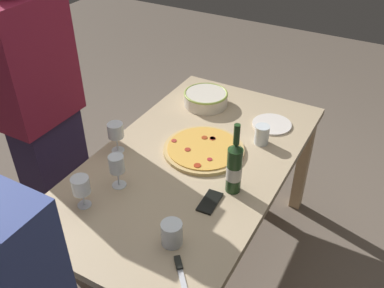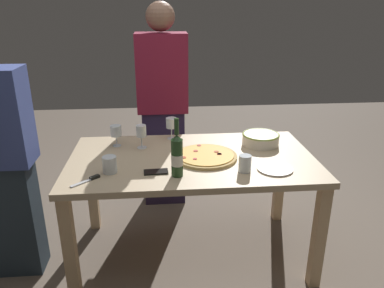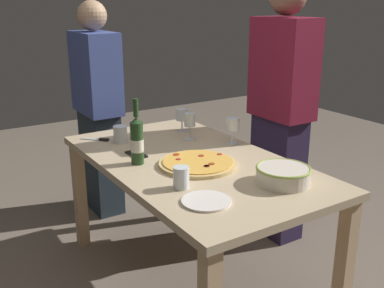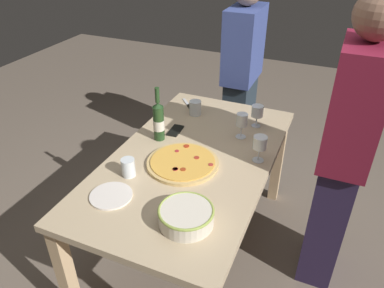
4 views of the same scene
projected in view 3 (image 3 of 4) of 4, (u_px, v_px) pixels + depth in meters
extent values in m
plane|color=#706154|center=(192.00, 279.00, 2.71)|extent=(8.00, 8.00, 0.00)
cube|color=tan|center=(192.00, 163.00, 2.49)|extent=(1.60, 0.90, 0.04)
cube|color=tan|center=(80.00, 195.00, 3.00)|extent=(0.07, 0.07, 0.71)
cube|color=tan|center=(183.00, 172.00, 3.40)|extent=(0.07, 0.07, 0.71)
cube|color=tan|center=(344.00, 266.00, 2.21)|extent=(0.07, 0.07, 0.71)
cylinder|color=tan|center=(198.00, 164.00, 2.40)|extent=(0.41, 0.41, 0.02)
cylinder|color=gold|center=(198.00, 162.00, 2.39)|extent=(0.37, 0.37, 0.01)
cylinder|color=#AE2C2D|center=(178.00, 159.00, 2.42)|extent=(0.03, 0.03, 0.00)
cylinder|color=#A23B18|center=(212.00, 164.00, 2.35)|extent=(0.03, 0.03, 0.00)
cylinder|color=#AB3217|center=(176.00, 155.00, 2.49)|extent=(0.03, 0.03, 0.00)
cylinder|color=#AB352B|center=(220.00, 154.00, 2.50)|extent=(0.03, 0.03, 0.00)
cylinder|color=#AF3026|center=(207.00, 166.00, 2.32)|extent=(0.03, 0.03, 0.00)
cylinder|color=#A53221|center=(201.00, 156.00, 2.47)|extent=(0.03, 0.03, 0.00)
cylinder|color=#A32C2D|center=(207.00, 166.00, 2.32)|extent=(0.03, 0.03, 0.00)
cylinder|color=silver|center=(283.00, 175.00, 2.16)|extent=(0.26, 0.26, 0.08)
torus|color=#9CB44C|center=(284.00, 168.00, 2.15)|extent=(0.26, 0.26, 0.01)
cylinder|color=#22421F|center=(137.00, 143.00, 2.40)|extent=(0.07, 0.07, 0.22)
cone|color=#22421F|center=(136.00, 120.00, 2.36)|extent=(0.07, 0.07, 0.03)
cylinder|color=#22421F|center=(136.00, 108.00, 2.34)|extent=(0.03, 0.03, 0.09)
cylinder|color=silver|center=(137.00, 145.00, 2.40)|extent=(0.07, 0.07, 0.07)
cylinder|color=white|center=(190.00, 139.00, 2.85)|extent=(0.07, 0.07, 0.00)
cylinder|color=white|center=(190.00, 132.00, 2.84)|extent=(0.01, 0.01, 0.08)
cylinder|color=white|center=(190.00, 120.00, 2.81)|extent=(0.07, 0.07, 0.08)
cylinder|color=maroon|center=(190.00, 123.00, 2.82)|extent=(0.06, 0.06, 0.04)
cylinder|color=white|center=(232.00, 143.00, 2.76)|extent=(0.07, 0.07, 0.00)
cylinder|color=white|center=(232.00, 136.00, 2.75)|extent=(0.01, 0.01, 0.08)
cylinder|color=white|center=(233.00, 124.00, 2.73)|extent=(0.08, 0.08, 0.07)
cylinder|color=white|center=(182.00, 131.00, 3.02)|extent=(0.06, 0.06, 0.00)
cylinder|color=white|center=(182.00, 125.00, 3.01)|extent=(0.01, 0.01, 0.07)
cylinder|color=white|center=(182.00, 115.00, 2.98)|extent=(0.08, 0.08, 0.07)
cylinder|color=maroon|center=(182.00, 118.00, 2.99)|extent=(0.07, 0.07, 0.03)
cylinder|color=white|center=(181.00, 178.00, 2.10)|extent=(0.08, 0.08, 0.10)
cylinder|color=white|center=(120.00, 134.00, 2.77)|extent=(0.08, 0.08, 0.10)
cylinder|color=white|center=(206.00, 201.00, 1.97)|extent=(0.22, 0.22, 0.01)
cube|color=black|center=(136.00, 154.00, 2.56)|extent=(0.15, 0.08, 0.01)
cube|color=silver|center=(91.00, 139.00, 2.84)|extent=(0.11, 0.10, 0.01)
cube|color=black|center=(104.00, 140.00, 2.81)|extent=(0.06, 0.06, 0.02)
cube|color=#291F3D|center=(277.00, 177.00, 3.13)|extent=(0.35, 0.20, 0.84)
cube|color=maroon|center=(284.00, 69.00, 2.91)|extent=(0.41, 0.24, 0.63)
cube|color=#25323D|center=(101.00, 161.00, 3.52)|extent=(0.38, 0.20, 0.78)
cube|color=#3C4D91|center=(96.00, 73.00, 3.32)|extent=(0.45, 0.24, 0.58)
sphere|color=tan|center=(92.00, 15.00, 3.19)|extent=(0.21, 0.21, 0.21)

